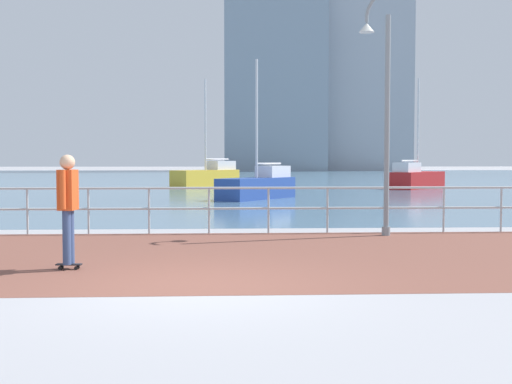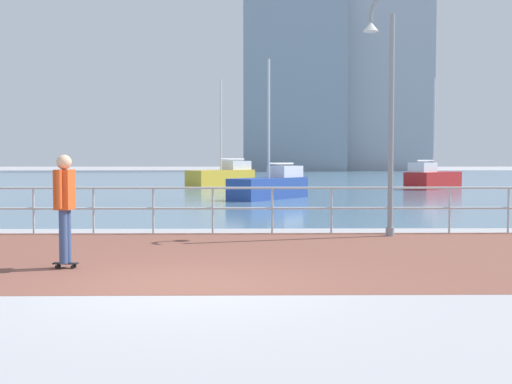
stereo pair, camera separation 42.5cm
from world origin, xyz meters
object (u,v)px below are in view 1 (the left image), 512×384
Objects in this scene: skateboarder at (68,200)px; sailboat_red at (259,186)px; lamppost at (381,100)px; sailboat_ivory at (416,178)px; sailboat_teal at (208,176)px.

sailboat_red is at bearing 77.63° from skateboarder.
sailboat_ivory is (7.90, 23.23, -2.46)m from lamppost.
sailboat_ivory reaches higher than skateboarder.
skateboarder is at bearing -144.26° from lamppost.
sailboat_red is (3.95, 18.01, -0.51)m from skateboarder.
sailboat_ivory is (13.92, 27.57, -0.47)m from skateboarder.
sailboat_red is 13.81m from sailboat_ivory.
sailboat_ivory is at bearing 63.21° from skateboarder.
sailboat_ivory reaches higher than lamppost.
sailboat_red is at bearing 98.62° from lamppost.
skateboarder is 18.45m from sailboat_red.
skateboarder is 31.63m from sailboat_teal.
sailboat_ivory is at bearing -17.74° from sailboat_teal.
sailboat_ivory reaches higher than sailboat_red.
sailboat_ivory is at bearing 43.78° from sailboat_red.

